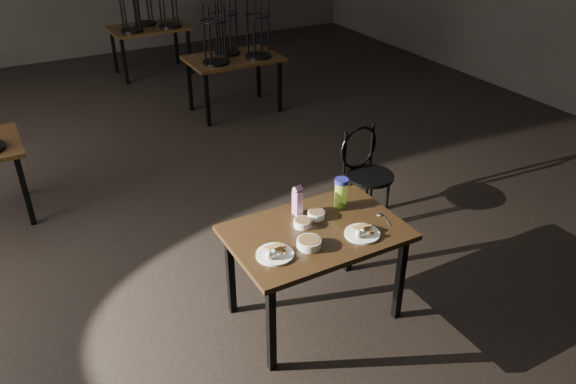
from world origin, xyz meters
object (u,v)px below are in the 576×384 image
juice_carton (298,201)px  bentwood_chair (365,168)px  main_table (316,240)px  water_bottle (341,192)px

juice_carton → bentwood_chair: size_ratio=0.26×
main_table → bentwood_chair: (1.09, 0.92, -0.13)m
water_bottle → main_table: bearing=-149.7°
juice_carton → main_table: bearing=-88.1°
main_table → bentwood_chair: bearing=40.1°
main_table → juice_carton: size_ratio=5.19×
main_table → juice_carton: (-0.01, 0.25, 0.19)m
main_table → bentwood_chair: 1.43m
juice_carton → bentwood_chair: juice_carton is taller
water_bottle → bentwood_chair: (0.77, 0.73, -0.33)m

